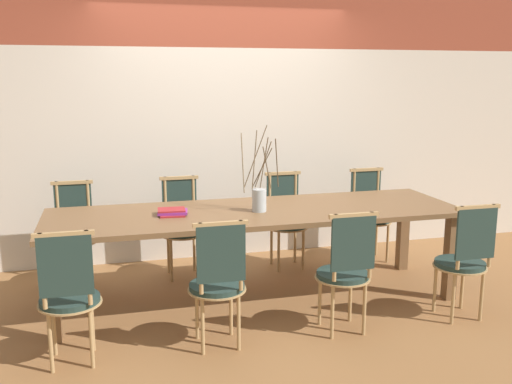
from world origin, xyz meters
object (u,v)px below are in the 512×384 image
at_px(book_stack, 172,212).
at_px(vase_centerpiece, 259,197).
at_px(chair_near_center, 346,268).
at_px(dining_table, 256,219).
at_px(chair_far_center, 286,217).

bearing_deg(book_stack, vase_centerpiece, -4.39).
distance_m(chair_near_center, vase_centerpiece, 0.94).
relative_size(dining_table, chair_near_center, 3.63).
bearing_deg(vase_centerpiece, dining_table, 109.28).
xyz_separation_m(chair_near_center, vase_centerpiece, (-0.44, 0.73, 0.39)).
bearing_deg(book_stack, chair_near_center, -34.66).
relative_size(vase_centerpiece, book_stack, 2.74).
xyz_separation_m(chair_near_center, chair_far_center, (0.04, 1.55, 0.00)).
xyz_separation_m(dining_table, chair_near_center, (0.46, -0.77, -0.20)).
bearing_deg(chair_near_center, book_stack, 145.34).
bearing_deg(book_stack, chair_far_center, 33.04).
distance_m(chair_far_center, book_stack, 1.43).
bearing_deg(dining_table, chair_near_center, -59.45).
relative_size(chair_far_center, vase_centerpiece, 1.35).
height_order(chair_near_center, book_stack, chair_near_center).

